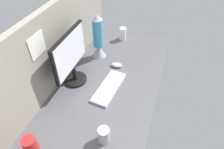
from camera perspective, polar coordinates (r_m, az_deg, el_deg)
The scene contains 9 objects.
ground_plane at distance 152.90cm, azimuth -2.49°, elevation -4.56°, with size 180.00×80.00×3.00cm, color #515156.
cubicle_wall_back at distance 147.90cm, azimuth -16.70°, elevation 7.31°, with size 180.00×5.50×58.72cm.
monitor at distance 146.72cm, azimuth -11.75°, elevation 5.07°, with size 42.80×18.00×42.02cm.
keyboard at distance 151.48cm, azimuth -0.85°, elevation -3.71°, with size 37.00×13.00×2.00cm, color silver.
mouse at distance 170.25cm, azimuth 1.38°, elevation 2.73°, with size 5.60×9.60×3.40cm, color silver.
mug_steel at distance 121.52cm, azimuth -2.40°, elevation -17.03°, with size 7.16×7.16×10.62cm.
mug_red_plastic at distance 126.35cm, azimuth -22.44°, elevation -18.34°, with size 7.72×7.72×11.45cm.
mug_ceramic_white at distance 204.46cm, azimuth 3.15°, elevation 11.68°, with size 10.77×6.68×12.71cm.
lava_lamp at distance 174.60cm, azimuth -3.99°, elevation 9.90°, with size 12.32×12.32×40.31cm.
Camera 1 is at (-97.34, -39.92, 109.46)cm, focal length 31.75 mm.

